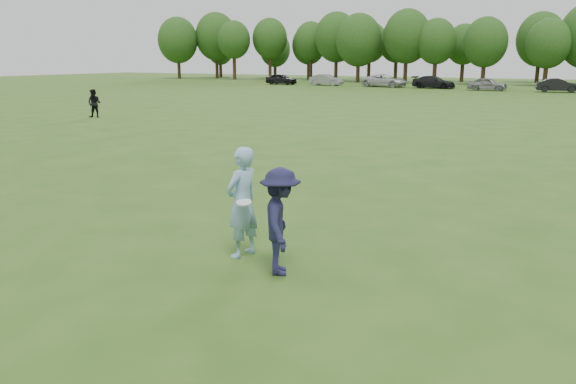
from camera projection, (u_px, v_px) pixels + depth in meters
name	position (u px, v px, depth m)	size (l,w,h in m)	color
ground	(270.00, 280.00, 9.21)	(200.00, 200.00, 0.00)	#2C5317
thrower	(242.00, 203.00, 10.11)	(0.74, 0.49, 2.03)	#86B1CF
defender	(280.00, 221.00, 9.31)	(1.17, 0.67, 1.82)	#1B1C3C
player_far_a	(94.00, 103.00, 34.04)	(0.83, 0.65, 1.71)	black
car_a	(281.00, 79.00, 76.43)	(1.73, 4.30, 1.47)	black
car_b	(326.00, 80.00, 73.79)	(1.55, 4.46, 1.47)	gray
car_c	(385.00, 81.00, 70.11)	(2.59, 5.62, 1.56)	#B6B7BC
car_d	(434.00, 82.00, 66.77)	(2.06, 5.06, 1.47)	black
car_e	(487.00, 84.00, 62.41)	(1.70, 4.23, 1.44)	gray
car_f	(558.00, 85.00, 59.13)	(1.53, 4.38, 1.44)	black
disc_in_play	(244.00, 202.00, 9.83)	(0.29, 0.29, 0.09)	white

